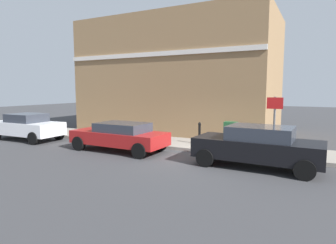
# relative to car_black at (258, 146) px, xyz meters

# --- Properties ---
(ground) EXTENTS (80.00, 80.00, 0.00)m
(ground) POSITION_rel_car_black_xyz_m (0.47, 2.35, -0.77)
(ground) COLOR #38383A
(sidewalk) EXTENTS (2.45, 30.00, 0.15)m
(sidewalk) POSITION_rel_car_black_xyz_m (2.45, 8.35, -0.69)
(sidewalk) COLOR gray
(sidewalk) RESTS_ON ground
(corner_building) EXTENTS (6.64, 11.87, 7.02)m
(corner_building) POSITION_rel_car_black_xyz_m (6.94, 6.29, 2.74)
(corner_building) COLOR olive
(corner_building) RESTS_ON ground
(car_black) EXTENTS (1.94, 4.35, 1.46)m
(car_black) POSITION_rel_car_black_xyz_m (0.00, 0.00, 0.00)
(car_black) COLOR black
(car_black) RESTS_ON ground
(car_red) EXTENTS (1.88, 4.39, 1.27)m
(car_red) POSITION_rel_car_black_xyz_m (-0.03, 5.93, -0.08)
(car_red) COLOR maroon
(car_red) RESTS_ON ground
(car_white) EXTENTS (1.90, 4.09, 1.43)m
(car_white) POSITION_rel_car_black_xyz_m (-0.08, 12.08, -0.03)
(car_white) COLOR silver
(car_white) RESTS_ON ground
(utility_cabinet) EXTENTS (0.46, 0.61, 1.15)m
(utility_cabinet) POSITION_rel_car_black_xyz_m (2.31, 1.59, -0.09)
(utility_cabinet) COLOR #1E4C28
(utility_cabinet) RESTS_ON sidewalk
(bollard_near_cabinet) EXTENTS (0.14, 0.14, 1.04)m
(bollard_near_cabinet) POSITION_rel_car_black_xyz_m (2.41, 3.11, -0.06)
(bollard_near_cabinet) COLOR black
(bollard_near_cabinet) RESTS_ON sidewalk
(street_sign) EXTENTS (0.08, 0.60, 2.30)m
(street_sign) POSITION_rel_car_black_xyz_m (1.54, -0.32, 0.89)
(street_sign) COLOR #59595B
(street_sign) RESTS_ON sidewalk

